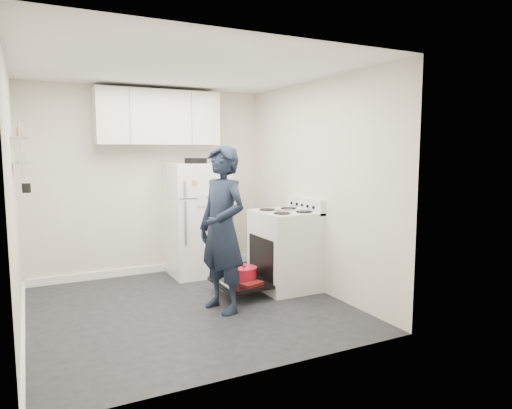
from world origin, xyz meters
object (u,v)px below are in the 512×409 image
electric_range (284,251)px  open_oven_door (242,278)px  refrigerator (197,219)px  person (222,229)px

electric_range → open_oven_door: size_ratio=1.54×
open_oven_door → refrigerator: (-0.16, 1.09, 0.57)m
electric_range → refrigerator: refrigerator is taller
refrigerator → open_oven_door: bearing=-81.6°
electric_range → refrigerator: size_ratio=0.70×
open_oven_door → refrigerator: refrigerator is taller
person → refrigerator: bearing=153.4°
open_oven_door → person: person is taller
refrigerator → electric_range: bearing=-56.6°
electric_range → person: 1.11m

